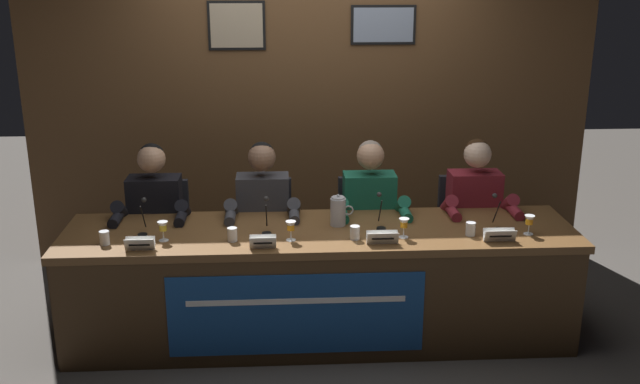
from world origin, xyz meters
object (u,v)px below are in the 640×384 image
(water_cup_far_left, at_px, (105,239))
(nameplate_far_right, at_px, (500,235))
(microphone_far_left, at_px, (143,223))
(water_cup_far_right, at_px, (471,230))
(chair_far_right, at_px, (467,240))
(nameplate_far_left, at_px, (140,244))
(microphone_far_right, at_px, (497,218))
(microphone_center_left, at_px, (267,222))
(microphone_center_right, at_px, (381,217))
(juice_glass_far_left, at_px, (163,228))
(water_pitcher_central, at_px, (338,211))
(chair_center_left, at_px, (264,244))
(panelist_center_right, at_px, (370,215))
(water_cup_center_left, at_px, (232,235))
(nameplate_center_right, at_px, (382,238))
(juice_glass_center_right, at_px, (404,224))
(panelist_far_right, at_px, (476,213))
(nameplate_center_left, at_px, (263,242))
(chair_far_left, at_px, (161,246))
(chair_center_right, at_px, (366,242))
(juice_glass_center_left, at_px, (291,227))
(panelist_center_left, at_px, (263,217))
(conference_table, at_px, (320,270))
(water_cup_center_right, at_px, (355,233))
(juice_glass_far_right, at_px, (529,221))
(panelist_far_left, at_px, (154,219))

(water_cup_far_left, distance_m, nameplate_far_right, 2.40)
(microphone_far_left, distance_m, water_cup_far_right, 2.04)
(chair_far_right, bearing_deg, nameplate_far_left, -158.41)
(water_cup_far_right, distance_m, microphone_far_right, 0.22)
(microphone_center_left, xyz_separation_m, microphone_center_right, (0.73, 0.05, 0.00))
(juice_glass_far_left, xyz_separation_m, water_pitcher_central, (1.09, 0.22, 0.01))
(chair_center_left, bearing_deg, nameplate_far_right, -30.23)
(microphone_far_left, distance_m, panelist_center_right, 1.54)
(nameplate_far_left, xyz_separation_m, water_cup_center_left, (0.54, 0.12, -0.00))
(water_cup_far_left, distance_m, nameplate_center_right, 1.68)
(water_cup_far_left, xyz_separation_m, juice_glass_center_right, (1.82, 0.02, 0.05))
(juice_glass_far_left, distance_m, water_cup_far_right, 1.90)
(panelist_far_right, xyz_separation_m, nameplate_far_right, (-0.03, -0.65, 0.08))
(nameplate_center_left, relative_size, nameplate_center_right, 0.83)
(juice_glass_far_left, relative_size, nameplate_center_left, 0.78)
(chair_far_left, distance_m, juice_glass_center_right, 1.83)
(water_cup_center_left, height_order, chair_center_right, chair_center_right)
(nameplate_far_right, height_order, microphone_far_right, microphone_far_right)
(chair_far_left, bearing_deg, panelist_center_right, -7.63)
(nameplate_far_left, bearing_deg, juice_glass_center_left, 7.04)
(chair_center_right, bearing_deg, nameplate_center_left, -129.61)
(panelist_center_left, bearing_deg, chair_far_left, 165.01)
(microphone_far_left, height_order, water_cup_center_left, microphone_far_left)
(juice_glass_center_left, height_order, water_cup_center_left, juice_glass_center_left)
(conference_table, bearing_deg, chair_far_left, 148.22)
(water_cup_far_left, relative_size, water_cup_far_right, 1.00)
(panelist_center_left, bearing_deg, water_cup_center_left, -107.64)
(nameplate_far_left, relative_size, water_cup_center_right, 2.05)
(water_cup_center_left, xyz_separation_m, microphone_center_left, (0.21, 0.12, 0.04))
(microphone_far_left, distance_m, juice_glass_far_right, 2.41)
(panelist_center_right, height_order, nameplate_center_right, panelist_center_right)
(microphone_far_right, bearing_deg, conference_table, -177.72)
(nameplate_far_left, xyz_separation_m, water_cup_far_left, (-0.23, 0.11, -0.00))
(chair_center_right, relative_size, water_pitcher_central, 4.23)
(conference_table, height_order, microphone_center_right, microphone_center_right)
(panelist_center_right, height_order, juice_glass_far_right, panelist_center_right)
(nameplate_far_left, relative_size, juice_glass_far_right, 1.41)
(panelist_far_left, height_order, water_cup_far_right, panelist_far_left)
(nameplate_center_left, bearing_deg, juice_glass_far_left, 165.41)
(panelist_center_right, bearing_deg, microphone_center_left, -148.92)
(panelist_center_left, height_order, nameplate_far_right, panelist_center_left)
(microphone_far_left, xyz_separation_m, chair_center_right, (1.48, 0.61, -0.39))
(nameplate_center_left, height_order, water_cup_center_right, water_cup_center_right)
(panelist_center_left, height_order, microphone_far_right, panelist_center_left)
(panelist_far_left, distance_m, nameplate_far_right, 2.29)
(chair_center_right, distance_m, chair_far_right, 0.74)
(nameplate_far_left, height_order, water_cup_center_left, water_cup_center_left)
(water_cup_center_right, bearing_deg, water_cup_far_left, -179.85)
(panelist_center_right, height_order, water_pitcher_central, panelist_center_right)
(juice_glass_center_right, distance_m, water_pitcher_central, 0.46)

